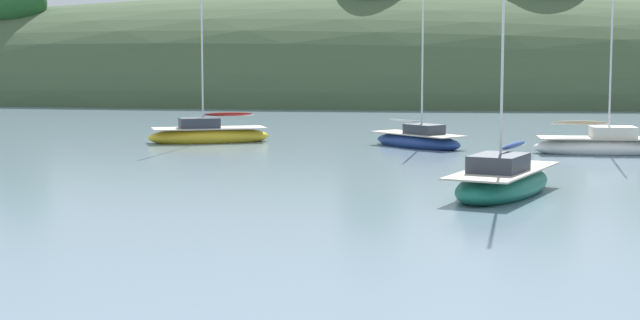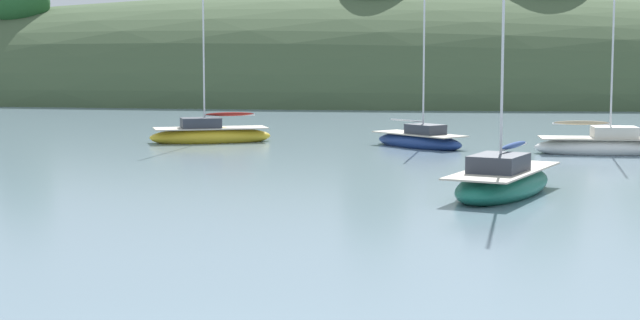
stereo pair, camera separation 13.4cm
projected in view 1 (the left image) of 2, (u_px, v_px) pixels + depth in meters
far_shoreline_hill at (393, 99)px, 100.81m from camera, size 150.00×36.00×24.94m
sailboat_white_near at (503, 182)px, 34.67m from camera, size 4.79×7.49×9.41m
sailboat_navy_dinghy at (602, 145)px, 48.33m from camera, size 6.44×2.26×9.49m
sailboat_orange_cutter at (418, 140)px, 51.70m from camera, size 5.39×5.41×7.65m
sailboat_blue_center at (208, 135)px, 54.39m from camera, size 6.85×4.33×9.33m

